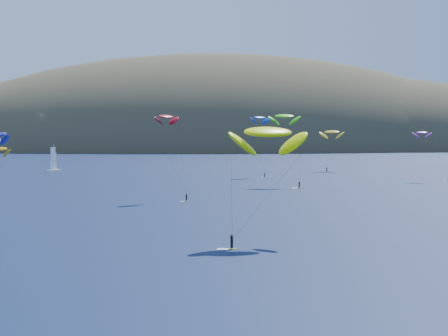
% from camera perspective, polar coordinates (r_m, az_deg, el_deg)
% --- Properties ---
extents(ground, '(2800.00, 2800.00, 0.00)m').
position_cam_1_polar(ground, '(63.41, 12.94, -12.45)').
color(ground, black).
rests_on(ground, ground).
extents(island, '(730.00, 300.00, 210.00)m').
position_cam_1_polar(island, '(623.94, 1.24, 0.82)').
color(island, '#3D3526').
rests_on(island, ground).
extents(sailboat, '(9.92, 9.47, 11.87)m').
position_cam_1_polar(sailboat, '(274.71, -15.30, -0.12)').
color(sailboat, silver).
rests_on(sailboat, ground).
extents(kitesurfer_1, '(9.28, 10.28, 13.93)m').
position_cam_1_polar(kitesurfer_1, '(210.01, -19.80, 1.64)').
color(kitesurfer_1, '#97CC16').
rests_on(kitesurfer_1, ground).
extents(kitesurfer_2, '(13.70, 12.35, 20.46)m').
position_cam_1_polar(kitesurfer_2, '(98.96, 4.04, 3.30)').
color(kitesurfer_2, '#97CC16').
rests_on(kitesurfer_2, ground).
extents(kitesurfer_3, '(9.87, 14.74, 24.64)m').
position_cam_1_polar(kitesurfer_3, '(199.51, 5.54, 4.73)').
color(kitesurfer_3, '#97CC16').
rests_on(kitesurfer_3, ground).
extents(kitesurfer_4, '(9.07, 10.03, 24.67)m').
position_cam_1_polar(kitesurfer_4, '(238.69, 3.29, 4.61)').
color(kitesurfer_4, '#97CC16').
rests_on(kitesurfer_4, ground).
extents(kitesurfer_6, '(10.14, 10.62, 18.39)m').
position_cam_1_polar(kitesurfer_6, '(226.49, 17.66, 3.09)').
color(kitesurfer_6, '#97CC16').
rests_on(kitesurfer_6, ground).
extents(kitesurfer_9, '(9.43, 9.48, 22.81)m').
position_cam_1_polar(kitesurfer_9, '(158.01, -5.31, 4.67)').
color(kitesurfer_9, '#97CC16').
rests_on(kitesurfer_9, ground).
extents(kitesurfer_10, '(7.39, 14.68, 18.54)m').
position_cam_1_polar(kitesurfer_10, '(146.90, -19.81, 2.87)').
color(kitesurfer_10, '#97CC16').
rests_on(kitesurfer_10, ground).
extents(kitesurfer_11, '(11.28, 15.96, 19.72)m').
position_cam_1_polar(kitesurfer_11, '(275.45, 9.82, 3.26)').
color(kitesurfer_11, '#97CC16').
rests_on(kitesurfer_11, ground).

